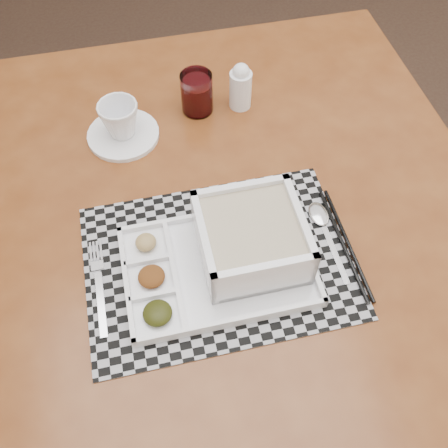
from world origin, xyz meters
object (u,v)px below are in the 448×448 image
(cup, at_px, (120,119))
(creamer_bottle, at_px, (241,86))
(juice_glass, at_px, (197,94))
(serving_tray, at_px, (240,247))
(dining_table, at_px, (204,238))

(cup, height_order, creamer_bottle, creamer_bottle)
(cup, bearing_deg, juice_glass, 37.49)
(cup, relative_size, juice_glass, 0.90)
(cup, bearing_deg, creamer_bottle, 30.48)
(serving_tray, xyz_separation_m, creamer_bottle, (0.10, 0.38, 0.01))
(dining_table, xyz_separation_m, juice_glass, (0.05, 0.28, 0.13))
(dining_table, xyz_separation_m, cup, (-0.12, 0.23, 0.13))
(cup, bearing_deg, dining_table, -40.11)
(dining_table, distance_m, creamer_bottle, 0.33)
(serving_tray, distance_m, creamer_bottle, 0.40)
(dining_table, relative_size, creamer_bottle, 10.28)
(cup, distance_m, juice_glass, 0.17)
(serving_tray, height_order, creamer_bottle, creamer_bottle)
(dining_table, height_order, serving_tray, serving_tray)
(serving_tray, relative_size, creamer_bottle, 2.98)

